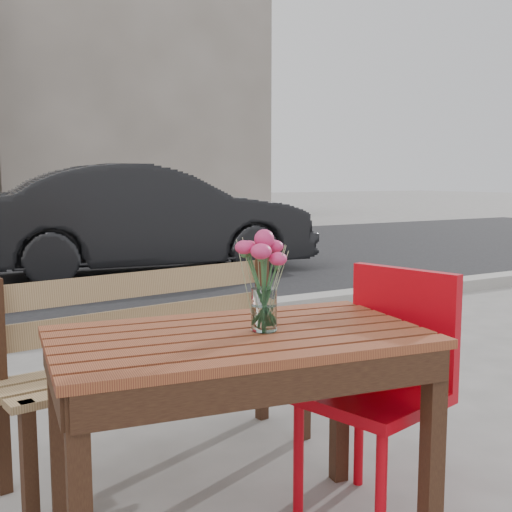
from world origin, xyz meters
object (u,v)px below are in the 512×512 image
Objects in this scene: red_chair at (384,374)px; main_vase at (264,268)px; main_table at (239,369)px; parked_car at (148,219)px.

main_vase is (-0.47, 0.03, 0.40)m from red_chair.
parked_car is (1.86, 5.74, 0.08)m from main_table.
main_vase is at bearing -4.93° from main_table.
red_chair is 2.72× the size of main_vase.
red_chair is at bearing 2.91° from main_table.
main_vase reaches higher than main_table.
main_table is 0.30× the size of parked_car.
main_vase is at bearing -107.53° from red_chair.
main_vase is 6.04m from parked_car.
main_vase reaches higher than red_chair.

